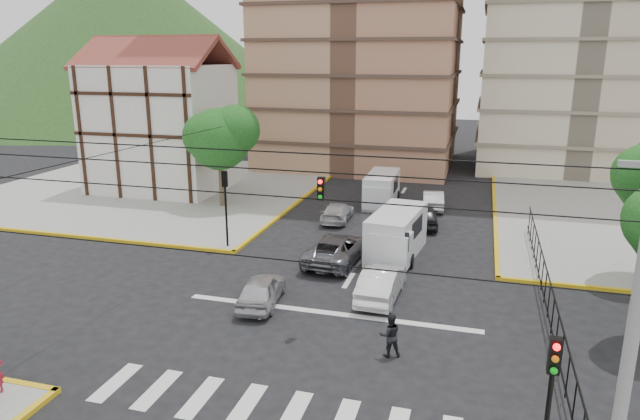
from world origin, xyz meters
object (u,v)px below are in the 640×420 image
(traffic_light_se, at_px, (550,393))
(car_white_front_right, at_px, (381,283))
(van_left_lane, at_px, (381,190))
(van_right_lane, at_px, (396,235))
(traffic_light_nw, at_px, (225,196))
(car_silver_front_left, at_px, (262,290))
(pedestrian_crosswalk, at_px, (390,335))

(traffic_light_se, distance_m, car_white_front_right, 12.88)
(van_left_lane, bearing_deg, car_white_front_right, -80.99)
(van_right_lane, bearing_deg, van_left_lane, 110.64)
(traffic_light_nw, bearing_deg, van_right_lane, 7.52)
(van_right_lane, height_order, car_silver_front_left, van_right_lane)
(van_left_lane, bearing_deg, traffic_light_nw, -120.40)
(traffic_light_se, height_order, pedestrian_crosswalk, traffic_light_se)
(traffic_light_se, distance_m, van_right_lane, 18.02)
(car_silver_front_left, bearing_deg, van_left_lane, -103.56)
(van_right_lane, relative_size, car_white_front_right, 1.29)
(traffic_light_se, bearing_deg, traffic_light_nw, 135.00)
(traffic_light_se, distance_m, pedestrian_crosswalk, 8.05)
(car_silver_front_left, relative_size, car_white_front_right, 0.88)
(traffic_light_se, height_order, car_white_front_right, traffic_light_se)
(van_left_lane, height_order, car_white_front_right, van_left_lane)
(van_left_lane, bearing_deg, van_right_lane, -76.95)
(car_silver_front_left, bearing_deg, traffic_light_se, 133.19)
(van_right_lane, bearing_deg, traffic_light_nw, -165.91)
(traffic_light_nw, relative_size, car_white_front_right, 0.98)
(traffic_light_nw, xyz_separation_m, van_right_lane, (9.49, 1.25, -1.89))
(traffic_light_nw, distance_m, car_white_front_right, 10.91)
(van_right_lane, xyz_separation_m, van_left_lane, (-2.71, 10.80, -0.09))
(van_left_lane, xyz_separation_m, car_white_front_right, (2.91, -16.45, -0.39))
(traffic_light_nw, bearing_deg, car_silver_front_left, -54.36)
(pedestrian_crosswalk, bearing_deg, van_left_lane, -101.03)
(traffic_light_se, xyz_separation_m, car_white_front_right, (-5.91, 11.20, -2.37))
(traffic_light_nw, height_order, car_white_front_right, traffic_light_nw)
(traffic_light_nw, relative_size, van_right_lane, 0.76)
(car_white_front_right, bearing_deg, van_left_lane, -78.10)
(pedestrian_crosswalk, bearing_deg, car_white_front_right, -98.49)
(traffic_light_nw, distance_m, pedestrian_crosswalk, 14.62)
(traffic_light_se, distance_m, car_silver_front_left, 14.41)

